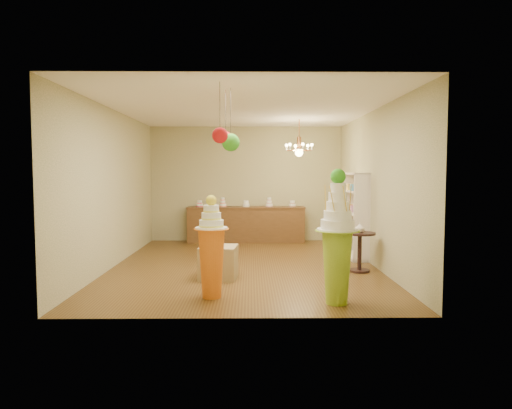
{
  "coord_description": "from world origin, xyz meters",
  "views": [
    {
      "loc": [
        0.12,
        -8.78,
        1.8
      ],
      "look_at": [
        0.22,
        0.0,
        1.18
      ],
      "focal_mm": 32.0,
      "sensor_mm": 36.0,
      "label": 1
    }
  ],
  "objects_px": {
    "pedestal_orange": "(212,255)",
    "sideboard": "(246,224)",
    "round_table": "(360,246)",
    "pedestal_green": "(337,249)"
  },
  "relations": [
    {
      "from": "pedestal_orange",
      "to": "sideboard",
      "type": "bearing_deg",
      "value": 85.21
    },
    {
      "from": "pedestal_green",
      "to": "pedestal_orange",
      "type": "distance_m",
      "value": 1.78
    },
    {
      "from": "sideboard",
      "to": "pedestal_green",
      "type": "bearing_deg",
      "value": -76.92
    },
    {
      "from": "pedestal_orange",
      "to": "round_table",
      "type": "distance_m",
      "value": 3.06
    },
    {
      "from": "pedestal_orange",
      "to": "round_table",
      "type": "xyz_separation_m",
      "value": [
        2.54,
        1.69,
        -0.16
      ]
    },
    {
      "from": "pedestal_orange",
      "to": "round_table",
      "type": "height_order",
      "value": "pedestal_orange"
    },
    {
      "from": "sideboard",
      "to": "round_table",
      "type": "bearing_deg",
      "value": -59.57
    },
    {
      "from": "pedestal_green",
      "to": "pedestal_orange",
      "type": "bearing_deg",
      "value": 169.09
    },
    {
      "from": "pedestal_orange",
      "to": "sideboard",
      "type": "xyz_separation_m",
      "value": [
        0.44,
        5.27,
        -0.15
      ]
    },
    {
      "from": "pedestal_green",
      "to": "pedestal_orange",
      "type": "height_order",
      "value": "pedestal_green"
    }
  ]
}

